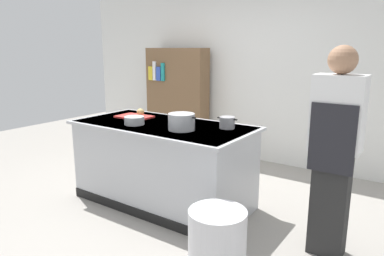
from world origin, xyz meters
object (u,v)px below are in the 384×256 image
object	(u,v)px
stock_pot	(181,122)
sauce_pan	(227,123)
person_chef	(335,149)
mixing_bowl	(134,121)
bookshelf	(177,100)
trash_bin	(217,242)
onion	(140,112)

from	to	relation	value
stock_pot	sauce_pan	xyz separation A→B (m)	(0.34, 0.32, -0.02)
stock_pot	person_chef	size ratio (longest dim) A/B	0.19
mixing_bowl	bookshelf	world-z (taller)	bookshelf
trash_bin	onion	bearing A→B (deg)	150.72
trash_bin	person_chef	xyz separation A→B (m)	(0.62, 0.75, 0.66)
trash_bin	mixing_bowl	bearing A→B (deg)	157.64
onion	bookshelf	distance (m)	1.82
mixing_bowl	bookshelf	xyz separation A→B (m)	(-0.94, 1.99, -0.09)
onion	trash_bin	distance (m)	1.95
sauce_pan	bookshelf	world-z (taller)	bookshelf
sauce_pan	trash_bin	size ratio (longest dim) A/B	0.44
onion	sauce_pan	bearing A→B (deg)	3.91
bookshelf	stock_pot	bearing A→B (deg)	-51.80
onion	trash_bin	world-z (taller)	onion
person_chef	bookshelf	xyz separation A→B (m)	(-2.93, 1.80, -0.06)
person_chef	bookshelf	world-z (taller)	person_chef
person_chef	stock_pot	bearing A→B (deg)	76.57
trash_bin	stock_pot	bearing A→B (deg)	141.39
stock_pot	sauce_pan	size ratio (longest dim) A/B	1.49
onion	person_chef	xyz separation A→B (m)	(2.21, -0.14, -0.05)
onion	trash_bin	bearing A→B (deg)	-29.28
person_chef	bookshelf	bearing A→B (deg)	40.71
stock_pot	onion	bearing A→B (deg)	162.59
onion	person_chef	distance (m)	2.22
trash_bin	person_chef	distance (m)	1.18
stock_pot	bookshelf	world-z (taller)	bookshelf
stock_pot	mixing_bowl	bearing A→B (deg)	-171.88
trash_bin	sauce_pan	bearing A→B (deg)	115.98
onion	mixing_bowl	xyz separation A→B (m)	(0.21, -0.32, -0.02)
sauce_pan	trash_bin	bearing A→B (deg)	-64.02
stock_pot	sauce_pan	distance (m)	0.47
stock_pot	person_chef	bearing A→B (deg)	4.32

